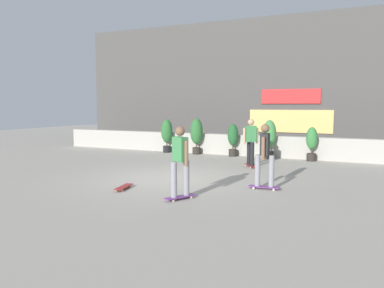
{
  "coord_description": "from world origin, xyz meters",
  "views": [
    {
      "loc": [
        5.33,
        -9.83,
        2.17
      ],
      "look_at": [
        0.0,
        1.5,
        0.9
      ],
      "focal_mm": 35.72,
      "sensor_mm": 36.0,
      "label": 1
    }
  ],
  "objects": [
    {
      "name": "ground_plane",
      "position": [
        0.0,
        0.0,
        0.0
      ],
      "size": [
        48.0,
        48.0,
        0.0
      ],
      "primitive_type": "plane",
      "color": "#A8A093"
    },
    {
      "name": "planter_wall",
      "position": [
        0.0,
        6.0,
        0.45
      ],
      "size": [
        18.0,
        0.4,
        0.9
      ],
      "primitive_type": "cube",
      "color": "#B2ADA3",
      "rests_on": "ground"
    },
    {
      "name": "building_backdrop",
      "position": [
        0.0,
        10.0,
        3.25
      ],
      "size": [
        20.0,
        2.08,
        6.5
      ],
      "color": "#4C4947",
      "rests_on": "ground"
    },
    {
      "name": "potted_plant_0",
      "position": [
        -3.19,
        5.55,
        0.89
      ],
      "size": [
        0.53,
        0.53,
        1.53
      ],
      "color": "black",
      "rests_on": "ground"
    },
    {
      "name": "potted_plant_1",
      "position": [
        -1.68,
        5.55,
        0.94
      ],
      "size": [
        0.56,
        0.56,
        1.59
      ],
      "color": "#2D2823",
      "rests_on": "ground"
    },
    {
      "name": "potted_plant_2",
      "position": [
        0.02,
        5.55,
        0.79
      ],
      "size": [
        0.46,
        0.46,
        1.38
      ],
      "color": "#2D2823",
      "rests_on": "ground"
    },
    {
      "name": "potted_plant_3",
      "position": [
        1.59,
        5.55,
        0.92
      ],
      "size": [
        0.55,
        0.55,
        1.57
      ],
      "color": "#2D2823",
      "rests_on": "ground"
    },
    {
      "name": "potted_plant_4",
      "position": [
        3.26,
        5.55,
        0.75
      ],
      "size": [
        0.43,
        0.43,
        1.33
      ],
      "color": "#2D2823",
      "rests_on": "ground"
    },
    {
      "name": "skater_by_wall_right",
      "position": [
        2.88,
        -0.22,
        0.94
      ],
      "size": [
        0.81,
        0.56,
        1.7
      ],
      "color": "#72338C",
      "rests_on": "ground"
    },
    {
      "name": "skater_far_right",
      "position": [
        1.52,
        3.11,
        0.94
      ],
      "size": [
        0.63,
        0.77,
        1.7
      ],
      "color": "maroon",
      "rests_on": "ground"
    },
    {
      "name": "skater_by_wall_left",
      "position": [
        1.4,
        -2.11,
        0.94
      ],
      "size": [
        0.53,
        0.81,
        1.7
      ],
      "color": "#72338C",
      "rests_on": "ground"
    },
    {
      "name": "skateboard_near_camera",
      "position": [
        -0.42,
        -1.77,
        0.06
      ],
      "size": [
        0.35,
        0.82,
        0.08
      ],
      "color": "maroon",
      "rests_on": "ground"
    }
  ]
}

